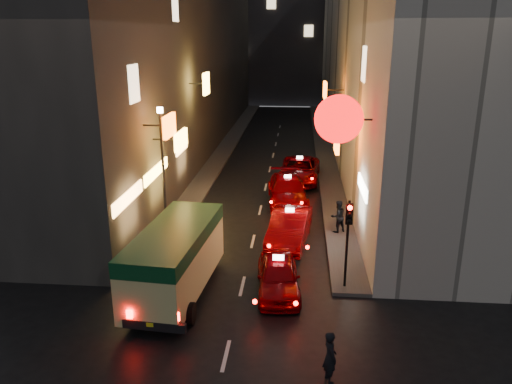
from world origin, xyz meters
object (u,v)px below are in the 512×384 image
(taxi_near, at_px, (278,273))
(lamp_post, at_px, (163,164))
(pedestrian_crossing, at_px, (330,354))
(traffic_light, at_px, (348,226))
(minibus, at_px, (175,253))

(taxi_near, height_order, lamp_post, lamp_post)
(pedestrian_crossing, distance_m, traffic_light, 5.71)
(minibus, distance_m, pedestrian_crossing, 7.20)
(taxi_near, height_order, pedestrian_crossing, pedestrian_crossing)
(minibus, relative_size, taxi_near, 1.26)
(traffic_light, bearing_deg, lamp_post, 151.09)
(taxi_near, height_order, traffic_light, traffic_light)
(taxi_near, distance_m, lamp_post, 7.96)
(pedestrian_crossing, xyz_separation_m, traffic_light, (0.88, 5.35, 1.79))
(pedestrian_crossing, height_order, lamp_post, lamp_post)
(minibus, xyz_separation_m, lamp_post, (-1.79, 5.33, 2.03))
(taxi_near, xyz_separation_m, pedestrian_crossing, (1.69, -5.07, 0.11))
(minibus, relative_size, traffic_light, 1.83)
(minibus, bearing_deg, pedestrian_crossing, -39.52)
(pedestrian_crossing, xyz_separation_m, lamp_post, (-7.32, 9.88, 2.83))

